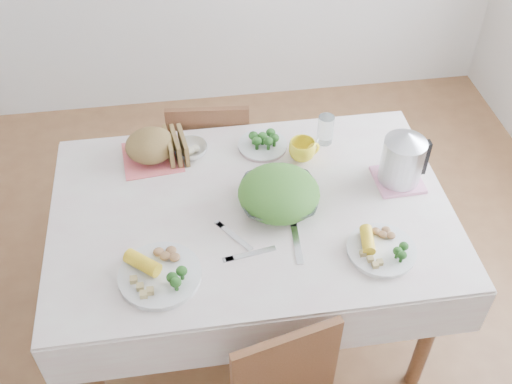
{
  "coord_description": "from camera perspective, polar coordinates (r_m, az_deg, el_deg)",
  "views": [
    {
      "loc": [
        -0.21,
        -1.56,
        2.38
      ],
      "look_at": [
        0.02,
        0.02,
        0.82
      ],
      "focal_mm": 42.0,
      "sensor_mm": 36.0,
      "label": 1
    }
  ],
  "objects": [
    {
      "name": "fork_left",
      "position": [
        2.16,
        -2.09,
        -4.23
      ],
      "size": [
        0.12,
        0.16,
        0.0
      ],
      "primitive_type": "cube",
      "rotation": [
        0.0,
        0.0,
        0.63
      ],
      "color": "silver",
      "rests_on": "tablecloth"
    },
    {
      "name": "dinner_plate_left",
      "position": [
        2.06,
        -9.12,
        -7.88
      ],
      "size": [
        0.38,
        0.38,
        0.02
      ],
      "primitive_type": "cylinder",
      "rotation": [
        0.0,
        0.0,
        0.52
      ],
      "color": "white",
      "rests_on": "tablecloth"
    },
    {
      "name": "pink_tray",
      "position": [
        2.42,
        13.35,
        1.17
      ],
      "size": [
        0.18,
        0.18,
        0.01
      ],
      "primitive_type": "cube",
      "rotation": [
        0.0,
        0.0,
        0.03
      ],
      "color": "pink",
      "rests_on": "tablecloth"
    },
    {
      "name": "napkin",
      "position": [
        2.5,
        -9.83,
        3.28
      ],
      "size": [
        0.26,
        0.26,
        0.0
      ],
      "primitive_type": "cube",
      "rotation": [
        0.0,
        0.0,
        0.09
      ],
      "color": "#F56567",
      "rests_on": "tablecloth"
    },
    {
      "name": "glass_tumbler",
      "position": [
        2.52,
        6.64,
        5.95
      ],
      "size": [
        0.09,
        0.09,
        0.13
      ],
      "primitive_type": "cylinder",
      "rotation": [
        0.0,
        0.0,
        -0.44
      ],
      "color": "white",
      "rests_on": "tablecloth"
    },
    {
      "name": "broccoli_plate",
      "position": [
        2.51,
        0.62,
        4.46
      ],
      "size": [
        0.26,
        0.26,
        0.02
      ],
      "primitive_type": "cylinder",
      "rotation": [
        0.0,
        0.0,
        0.31
      ],
      "color": "beige",
      "rests_on": "tablecloth"
    },
    {
      "name": "knife",
      "position": [
        2.1,
        -0.51,
        -5.91
      ],
      "size": [
        0.18,
        0.05,
        0.0
      ],
      "primitive_type": "cube",
      "rotation": [
        0.0,
        0.0,
        1.73
      ],
      "color": "silver",
      "rests_on": "tablecloth"
    },
    {
      "name": "salad_bowl",
      "position": [
        2.24,
        2.18,
        -0.64
      ],
      "size": [
        0.32,
        0.32,
        0.07
      ],
      "primitive_type": "imported",
      "rotation": [
        0.0,
        0.0,
        -0.1
      ],
      "color": "white",
      "rests_on": "tablecloth"
    },
    {
      "name": "dining_table",
      "position": [
        2.55,
        -0.38,
        -7.52
      ],
      "size": [
        1.4,
        0.9,
        0.75
      ],
      "primitive_type": "cube",
      "color": "brown",
      "rests_on": "floor"
    },
    {
      "name": "chair_far",
      "position": [
        2.96,
        -4.29,
        3.99
      ],
      "size": [
        0.41,
        0.41,
        0.84
      ],
      "primitive_type": "cube",
      "rotation": [
        0.0,
        0.0,
        3.05
      ],
      "color": "brown",
      "rests_on": "floor"
    },
    {
      "name": "yellow_mug",
      "position": [
        2.44,
        4.42,
        4.0
      ],
      "size": [
        0.14,
        0.14,
        0.09
      ],
      "primitive_type": "imported",
      "rotation": [
        0.0,
        0.0,
        0.34
      ],
      "color": "yellow",
      "rests_on": "tablecloth"
    },
    {
      "name": "fruit_bowl",
      "position": [
        2.48,
        -6.25,
        4.01
      ],
      "size": [
        0.18,
        0.18,
        0.04
      ],
      "primitive_type": "imported",
      "rotation": [
        0.0,
        0.0,
        0.39
      ],
      "color": "white",
      "rests_on": "tablecloth"
    },
    {
      "name": "floor",
      "position": [
        2.85,
        -0.35,
        -12.16
      ],
      "size": [
        3.6,
        3.6,
        0.0
      ],
      "primitive_type": "plane",
      "color": "brown",
      "rests_on": "ground"
    },
    {
      "name": "tablecloth",
      "position": [
        2.26,
        -0.43,
        -1.56
      ],
      "size": [
        1.5,
        1.0,
        0.01
      ],
      "primitive_type": "cube",
      "color": "silver",
      "rests_on": "dining_table"
    },
    {
      "name": "bread_loaf",
      "position": [
        2.46,
        -9.98,
        4.26
      ],
      "size": [
        0.22,
        0.21,
        0.12
      ],
      "primitive_type": "ellipsoid",
      "rotation": [
        0.0,
        0.0,
        -0.09
      ],
      "color": "brown",
      "rests_on": "napkin"
    },
    {
      "name": "dinner_plate_right",
      "position": [
        2.15,
        11.85,
        -5.45
      ],
      "size": [
        0.33,
        0.33,
        0.02
      ],
      "primitive_type": "cylinder",
      "rotation": [
        0.0,
        0.0,
        -0.51
      ],
      "color": "white",
      "rests_on": "tablecloth"
    },
    {
      "name": "fork_right",
      "position": [
        2.14,
        3.88,
        -4.73
      ],
      "size": [
        0.04,
        0.21,
        0.0
      ],
      "primitive_type": "cube",
      "rotation": [
        0.0,
        0.0,
        -0.06
      ],
      "color": "silver",
      "rests_on": "tablecloth"
    },
    {
      "name": "electric_kettle",
      "position": [
        2.35,
        13.79,
        3.18
      ],
      "size": [
        0.19,
        0.19,
        0.23
      ],
      "primitive_type": "cylinder",
      "rotation": [
        0.0,
        0.0,
        0.19
      ],
      "color": "#B2B5BA",
      "rests_on": "pink_tray"
    }
  ]
}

